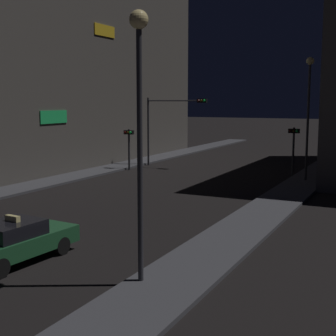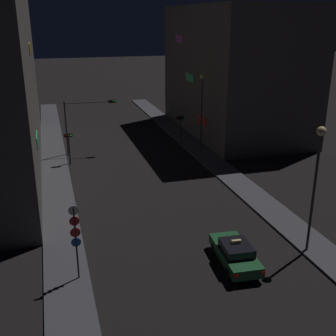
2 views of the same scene
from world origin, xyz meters
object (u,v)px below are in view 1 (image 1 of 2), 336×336
Objects in this scene: traffic_light_overhead at (170,117)px; street_lamp_near_block at (139,96)px; traffic_light_left_kerb at (129,140)px; taxi at (15,241)px; traffic_light_right_kerb at (294,141)px; street_lamp_far_block at (309,98)px.

street_lamp_near_block is at bearing -65.46° from traffic_light_overhead.
traffic_light_overhead is 1.76× the size of traffic_light_left_kerb.
traffic_light_right_kerb reaches higher than taxi.
taxi is 24.87m from traffic_light_overhead.
traffic_light_right_kerb is (10.18, -0.23, -1.60)m from traffic_light_overhead.
street_lamp_near_block is (12.89, -20.65, 3.21)m from traffic_light_left_kerb.
traffic_light_left_kerb is 12.55m from traffic_light_right_kerb.
traffic_light_right_kerb is at bearing 118.82° from street_lamp_far_block.
street_lamp_near_block is 20.96m from street_lamp_far_block.
street_lamp_near_block is (0.69, -23.58, 3.02)m from traffic_light_right_kerb.
traffic_light_right_kerb is (12.20, 2.92, 0.19)m from traffic_light_left_kerb.
traffic_light_left_kerb is 14.03m from street_lamp_far_block.
taxi is 6.84m from street_lamp_near_block.
taxi is 22.30m from traffic_light_left_kerb.
traffic_light_right_kerb is at bearing 13.47° from traffic_light_left_kerb.
traffic_light_left_kerb is 0.92× the size of traffic_light_right_kerb.
traffic_light_overhead is 10.31m from traffic_light_right_kerb.
traffic_light_right_kerb is (4.16, 23.66, 1.79)m from taxi.
traffic_light_left_kerb is at bearing 121.97° from street_lamp_near_block.
taxi is 1.42× the size of traffic_light_left_kerb.
traffic_light_overhead reaches higher than traffic_light_left_kerb.
traffic_light_left_kerb reaches higher than taxi.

